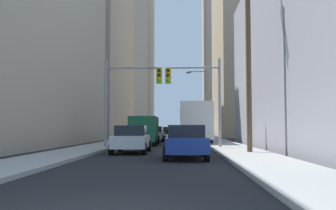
# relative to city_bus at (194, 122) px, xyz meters

# --- Properties ---
(sidewalk_left) EXTENTS (2.70, 160.00, 0.15)m
(sidewalk_left) POSITION_rel_city_bus_xyz_m (-6.98, 22.87, -1.85)
(sidewalk_left) COLOR #9E9E99
(sidewalk_left) RESTS_ON ground
(sidewalk_right) EXTENTS (2.70, 160.00, 0.15)m
(sidewalk_right) POSITION_rel_city_bus_xyz_m (2.12, 22.87, -1.85)
(sidewalk_right) COLOR #9E9E99
(sidewalk_right) RESTS_ON ground
(city_bus) EXTENTS (2.67, 11.51, 3.40)m
(city_bus) POSITION_rel_city_bus_xyz_m (0.00, 0.00, 0.00)
(city_bus) COLOR silver
(city_bus) RESTS_ON ground
(cargo_van_green) EXTENTS (2.16, 5.24, 2.26)m
(cargo_van_green) POSITION_rel_city_bus_xyz_m (-4.12, -3.82, -0.64)
(cargo_van_green) COLOR #195938
(cargo_van_green) RESTS_ON ground
(sedan_blue) EXTENTS (1.95, 4.25, 1.52)m
(sedan_blue) POSITION_rel_city_bus_xyz_m (-0.95, -16.11, -1.16)
(sedan_blue) COLOR navy
(sedan_blue) RESTS_ON ground
(sedan_white) EXTENTS (1.95, 4.25, 1.52)m
(sedan_white) POSITION_rel_city_bus_xyz_m (-3.93, -12.58, -1.16)
(sedan_white) COLOR white
(sedan_white) RESTS_ON ground
(sedan_silver) EXTENTS (1.95, 4.22, 1.52)m
(sedan_silver) POSITION_rel_city_bus_xyz_m (-3.89, 3.95, -1.16)
(sedan_silver) COLOR #B7BABF
(sedan_silver) RESTS_ON ground
(sedan_red) EXTENTS (1.95, 4.25, 1.52)m
(sedan_red) POSITION_rel_city_bus_xyz_m (-0.95, 13.98, -1.16)
(sedan_red) COLOR maroon
(sedan_red) RESTS_ON ground
(sedan_black) EXTENTS (1.95, 4.22, 1.52)m
(sedan_black) POSITION_rel_city_bus_xyz_m (-3.91, 27.93, -1.16)
(sedan_black) COLOR black
(sedan_black) RESTS_ON ground
(traffic_signal_near_left) EXTENTS (3.87, 0.44, 6.00)m
(traffic_signal_near_left) POSITION_rel_city_bus_xyz_m (-4.58, -8.68, 2.12)
(traffic_signal_near_left) COLOR gray
(traffic_signal_near_left) RESTS_ON ground
(traffic_signal_near_right) EXTENTS (3.69, 0.44, 6.00)m
(traffic_signal_near_right) POSITION_rel_city_bus_xyz_m (-0.19, -8.68, 2.11)
(traffic_signal_near_right) COLOR gray
(traffic_signal_near_right) RESTS_ON ground
(utility_pole_right) EXTENTS (2.20, 0.28, 10.14)m
(utility_pole_right) POSITION_rel_city_bus_xyz_m (2.39, -13.60, 3.42)
(utility_pole_right) COLOR brown
(utility_pole_right) RESTS_ON ground
(street_lamp_right) EXTENTS (2.24, 0.32, 7.50)m
(street_lamp_right) POSITION_rel_city_bus_xyz_m (1.13, 5.28, 2.59)
(street_lamp_right) COLOR gray
(street_lamp_right) RESTS_ON ground
(building_left_mid_office) EXTENTS (15.91, 20.88, 28.74)m
(building_left_mid_office) POSITION_rel_city_bus_xyz_m (-17.36, 18.90, 12.44)
(building_left_mid_office) COLOR #B7A893
(building_left_mid_office) RESTS_ON ground
(building_left_far_tower) EXTENTS (14.64, 21.00, 65.60)m
(building_left_far_tower) POSITION_rel_city_bus_xyz_m (-16.79, 65.12, 30.87)
(building_left_far_tower) COLOR #B7A893
(building_left_far_tower) RESTS_ON ground
(building_right_mid_block) EXTENTS (20.70, 18.47, 30.41)m
(building_right_mid_block) POSITION_rel_city_bus_xyz_m (14.76, 24.43, 13.28)
(building_right_mid_block) COLOR tan
(building_right_mid_block) RESTS_ON ground
(building_right_far_highrise) EXTENTS (20.60, 23.15, 66.58)m
(building_right_far_highrise) POSITION_rel_city_bus_xyz_m (15.26, 64.64, 31.36)
(building_right_far_highrise) COLOR #B7A893
(building_right_far_highrise) RESTS_ON ground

